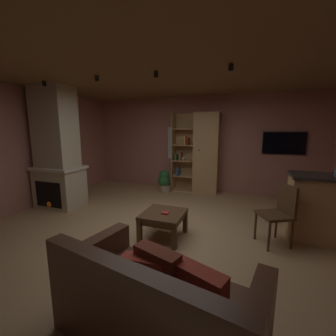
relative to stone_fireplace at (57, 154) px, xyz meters
name	(u,v)px	position (x,y,z in m)	size (l,w,h in m)	color
floor	(160,234)	(2.62, -0.49, -1.19)	(6.35, 5.87, 0.02)	tan
wall_back	(199,144)	(2.62, 2.48, 0.13)	(6.47, 0.06, 2.62)	#AD7060
wall_left	(16,150)	(-0.58, -0.49, 0.13)	(0.06, 5.87, 2.62)	#AD7060
ceiling	(159,67)	(2.62, -0.49, 1.45)	(6.35, 5.87, 0.02)	brown
window_pane_back	(179,143)	(2.04, 2.45, 0.15)	(0.67, 0.01, 0.91)	white
stone_fireplace	(57,154)	(0.00, 0.00, 0.00)	(1.05, 0.74, 2.62)	#BCAD8E
bookshelf_cabinet	(203,154)	(2.79, 2.21, -0.11)	(1.26, 0.41, 2.16)	tan
leather_couch	(157,307)	(3.33, -2.26, -0.88)	(1.80, 1.15, 0.84)	#4C2D1E
coffee_table	(163,218)	(2.73, -0.59, -0.84)	(0.64, 0.66, 0.42)	#4C331E
table_book_0	(165,213)	(2.77, -0.63, -0.75)	(0.11, 0.10, 0.03)	#B22D2D
dining_chair	(279,211)	(4.44, -0.18, -0.65)	(0.57, 0.57, 0.92)	#4C331E
potted_floor_plant	(164,181)	(1.80, 1.88, -0.87)	(0.34, 0.35, 0.62)	#9E896B
wall_mounted_tv	(284,143)	(4.75, 2.42, 0.21)	(0.98, 0.06, 0.55)	black
track_light_spot_0	(44,83)	(0.37, -0.50, 1.37)	(0.07, 0.07, 0.09)	black
track_light_spot_1	(97,78)	(1.54, -0.51, 1.37)	(0.07, 0.07, 0.09)	black
track_light_spot_2	(156,74)	(2.56, -0.42, 1.37)	(0.07, 0.07, 0.09)	black
track_light_spot_3	(231,67)	(3.66, -0.44, 1.37)	(0.07, 0.07, 0.09)	black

